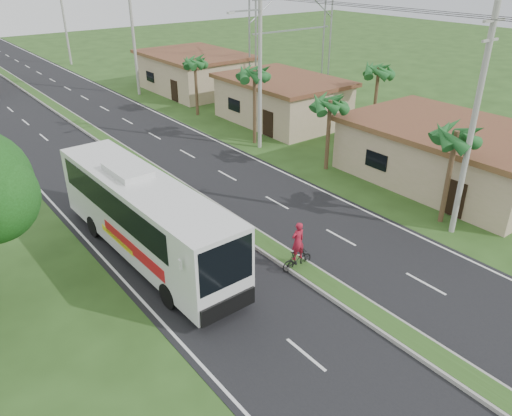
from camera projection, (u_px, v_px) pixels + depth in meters
ground at (371, 316)px, 19.55m from camera, size 180.00×180.00×0.00m
road_asphalt at (142, 165)px, 33.68m from camera, size 14.00×160.00×0.02m
median_strip at (142, 164)px, 33.64m from camera, size 1.20×160.00×0.18m
lane_edge_left at (41, 191)px, 30.03m from camera, size 0.12×160.00×0.01m
lane_edge_right at (224, 145)px, 37.34m from camera, size 0.12×160.00×0.01m
shop_near at (450, 154)px, 30.62m from camera, size 8.60×12.60×3.52m
shop_mid at (282, 100)px, 41.89m from camera, size 7.60×10.60×3.67m
shop_far at (195, 72)px, 51.76m from camera, size 8.60×11.60×3.82m
palm_verge_a at (456, 136)px, 24.44m from camera, size 2.40×2.40×5.45m
palm_verge_b at (330, 104)px, 31.19m from camera, size 2.40×2.40×5.05m
palm_verge_c at (255, 74)px, 35.47m from camera, size 2.40×2.40×5.85m
palm_verge_d at (195, 63)px, 42.36m from camera, size 2.40×2.40×5.25m
palm_behind_shop at (379, 71)px, 37.47m from camera, size 2.40×2.40×5.65m
utility_pole_a at (473, 124)px, 23.04m from camera, size 1.60×0.28×11.00m
utility_pole_b at (260, 60)px, 34.07m from camera, size 3.20×0.28×12.00m
utility_pole_c at (133, 36)px, 48.48m from camera, size 1.60×0.28×11.00m
utility_pole_d at (64, 20)px, 62.73m from camera, size 1.60×0.28×10.50m
billboard_lattice at (292, 21)px, 49.67m from camera, size 10.18×1.18×12.07m
coach_bus_main at (144, 213)px, 22.56m from camera, size 2.95×12.69×4.08m
motorcyclist at (297, 252)px, 22.09m from camera, size 1.64×0.53×2.37m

